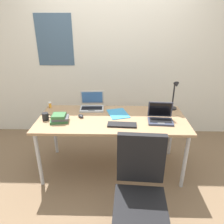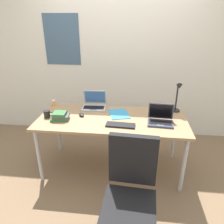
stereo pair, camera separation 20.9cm
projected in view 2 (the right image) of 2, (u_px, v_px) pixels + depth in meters
The scene contains 14 objects.
ground_plane at pixel (112, 167), 2.90m from camera, with size 12.00×12.00×0.00m, color #7A6047.
wall_back at pixel (120, 57), 3.38m from camera, with size 6.00×0.13×2.60m.
desk at pixel (112, 122), 2.63m from camera, with size 1.80×0.80×0.74m.
desk_lamp at pixel (177, 98), 2.69m from camera, with size 0.12×0.18×0.40m.
laptop_near_lamp at pixel (94, 105), 2.89m from camera, with size 0.32×0.30×0.23m.
laptop_front_right at pixel (160, 119), 2.46m from camera, with size 0.30×0.24×0.22m.
external_keyboard at pixel (120, 125), 2.41m from camera, with size 0.33×0.12×0.02m, color black.
computer_mouse at pixel (81, 115), 2.65m from camera, with size 0.06×0.10×0.03m, color black.
cell_phone at pixel (159, 110), 2.80m from camera, with size 0.06×0.14×0.01m, color black.
pill_bottle at pixel (54, 103), 2.96m from camera, with size 0.04×0.04×0.08m.
book_stack at pixel (60, 116), 2.55m from camera, with size 0.23×0.19×0.09m.
paper_folder_near_lamp at pixel (119, 114), 2.71m from camera, with size 0.23×0.31×0.01m, color #338CC6.
coffee_mug at pixel (47, 114), 2.60m from camera, with size 0.11×0.08×0.09m.
office_chair at pixel (130, 203), 1.83m from camera, with size 0.52×0.55×0.97m.
Camera 2 is at (0.26, -2.34, 1.86)m, focal length 34.16 mm.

